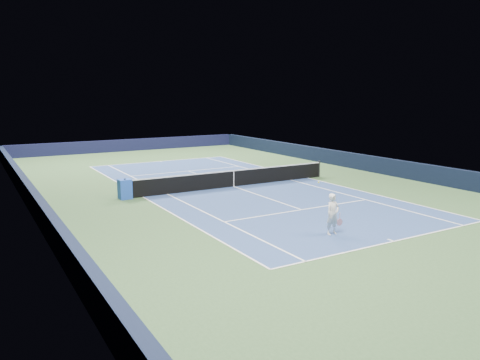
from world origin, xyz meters
TOP-DOWN VIEW (x-y plane):
  - ground at (0.00, 0.00)m, footprint 40.00×40.00m
  - wall_far at (0.00, 19.82)m, footprint 22.00×0.35m
  - wall_right at (10.82, 0.00)m, footprint 0.35×40.00m
  - wall_left at (-10.82, 0.00)m, footprint 0.35×40.00m
  - court_surface at (0.00, 0.00)m, footprint 10.97×23.77m
  - baseline_far at (0.00, 11.88)m, footprint 10.97×0.08m
  - baseline_near at (0.00, -11.88)m, footprint 10.97×0.08m
  - sideline_doubles_right at (5.49, 0.00)m, footprint 0.08×23.77m
  - sideline_doubles_left at (-5.49, 0.00)m, footprint 0.08×23.77m
  - sideline_singles_right at (4.12, 0.00)m, footprint 0.08×23.77m
  - sideline_singles_left at (-4.12, 0.00)m, footprint 0.08×23.77m
  - service_line_far at (0.00, 6.40)m, footprint 8.23×0.08m
  - service_line_near at (0.00, -6.40)m, footprint 8.23×0.08m
  - center_service_line at (0.00, 0.00)m, footprint 0.08×12.80m
  - center_mark_far at (0.00, 11.73)m, footprint 0.08×0.30m
  - center_mark_near at (0.00, -11.73)m, footprint 0.08×0.30m
  - tennis_net at (0.00, 0.00)m, footprint 12.90×0.10m
  - sponsor_cube at (-6.40, 0.07)m, footprint 0.64×0.59m
  - tennis_player at (-1.38, -10.06)m, footprint 0.76×1.24m

SIDE VIEW (x-z plane):
  - ground at x=0.00m, z-range 0.00..0.00m
  - court_surface at x=0.00m, z-range 0.00..0.01m
  - baseline_far at x=0.00m, z-range 0.01..0.01m
  - baseline_near at x=0.00m, z-range 0.01..0.01m
  - sideline_doubles_right at x=5.49m, z-range 0.01..0.01m
  - sideline_doubles_left at x=-5.49m, z-range 0.01..0.01m
  - sideline_singles_right at x=4.12m, z-range 0.01..0.01m
  - sideline_singles_left at x=-4.12m, z-range 0.01..0.01m
  - service_line_far at x=0.00m, z-range 0.01..0.01m
  - service_line_near at x=0.00m, z-range 0.01..0.01m
  - center_service_line at x=0.00m, z-range 0.01..0.01m
  - center_mark_far at x=0.00m, z-range 0.01..0.01m
  - center_mark_near at x=0.00m, z-range 0.01..0.01m
  - tennis_net at x=0.00m, z-range -0.03..1.04m
  - sponsor_cube at x=-6.40m, z-range 0.00..1.02m
  - wall_far at x=0.00m, z-range 0.00..1.10m
  - wall_right at x=10.82m, z-range 0.00..1.10m
  - wall_left at x=-10.82m, z-range 0.00..1.10m
  - tennis_player at x=-1.38m, z-range -0.15..1.76m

